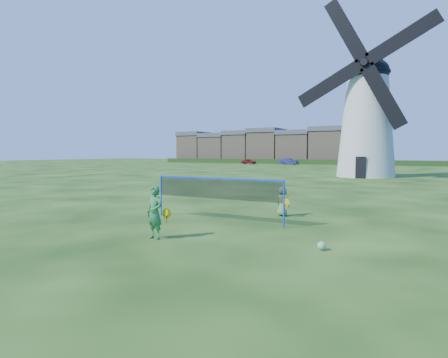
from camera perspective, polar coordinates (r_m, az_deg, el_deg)
ground at (r=13.15m, az=-1.84°, el=-6.64°), size 220.00×220.00×0.00m
windmill at (r=40.56m, az=20.73°, el=8.67°), size 12.79×5.62×17.24m
badminton_net at (r=13.32m, az=-1.09°, el=-1.55°), size 5.05×0.05×1.55m
player_girl at (r=10.81m, az=-10.41°, el=-5.02°), size 0.71×0.43×1.49m
player_boy at (r=14.65m, az=8.83°, el=-3.35°), size 0.68×0.51×1.13m
play_ball at (r=9.85m, az=14.52°, el=-9.73°), size 0.22×0.22×0.22m
terraced_houses at (r=89.74m, az=7.18°, el=4.91°), size 49.29×8.40×8.05m
hedge at (r=82.24m, az=8.98°, el=2.61°), size 62.00×0.80×1.00m
car_left at (r=81.10m, az=3.76°, el=2.66°), size 3.44×2.07×1.10m
car_right at (r=78.58m, az=9.74°, el=2.63°), size 3.90×1.52×1.27m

